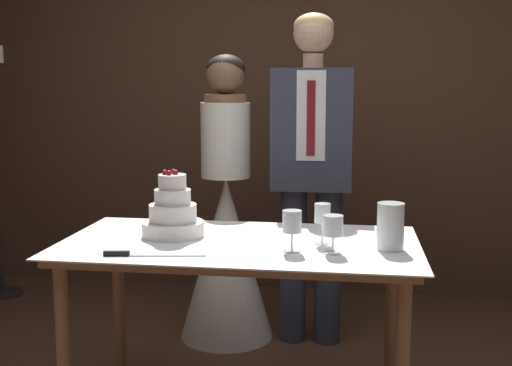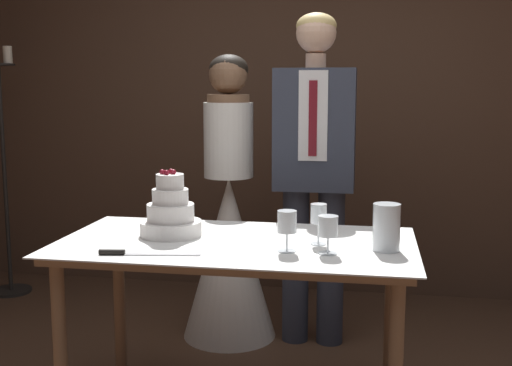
{
  "view_description": "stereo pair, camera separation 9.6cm",
  "coord_description": "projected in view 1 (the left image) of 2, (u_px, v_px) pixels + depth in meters",
  "views": [
    {
      "loc": [
        0.33,
        -2.4,
        1.45
      ],
      "look_at": [
        -0.12,
        0.66,
        0.99
      ],
      "focal_mm": 45.0,
      "sensor_mm": 36.0,
      "label": 1
    },
    {
      "loc": [
        0.43,
        -2.39,
        1.45
      ],
      "look_at": [
        -0.12,
        0.66,
        0.99
      ],
      "focal_mm": 45.0,
      "sensor_mm": 36.0,
      "label": 2
    }
  ],
  "objects": [
    {
      "name": "wall_back",
      "position": [
        303.0,
        106.0,
        4.52
      ],
      "size": [
        5.29,
        0.12,
        2.63
      ],
      "primitive_type": "cube",
      "color": "#513828",
      "rests_on": "ground_plane"
    },
    {
      "name": "cake_table",
      "position": [
        240.0,
        263.0,
        2.7
      ],
      "size": [
        1.49,
        0.8,
        0.81
      ],
      "color": "#8E6B4C",
      "rests_on": "ground_plane"
    },
    {
      "name": "tiered_cake",
      "position": [
        173.0,
        214.0,
        2.78
      ],
      "size": [
        0.27,
        0.27,
        0.29
      ],
      "color": "white",
      "rests_on": "cake_table"
    },
    {
      "name": "cake_knife",
      "position": [
        134.0,
        254.0,
        2.46
      ],
      "size": [
        0.39,
        0.08,
        0.02
      ],
      "rotation": [
        0.0,
        0.0,
        0.15
      ],
      "color": "silver",
      "rests_on": "cake_table"
    },
    {
      "name": "wine_glass_near",
      "position": [
        322.0,
        216.0,
        2.63
      ],
      "size": [
        0.07,
        0.07,
        0.17
      ],
      "color": "silver",
      "rests_on": "cake_table"
    },
    {
      "name": "wine_glass_middle",
      "position": [
        292.0,
        223.0,
        2.51
      ],
      "size": [
        0.08,
        0.08,
        0.16
      ],
      "color": "silver",
      "rests_on": "cake_table"
    },
    {
      "name": "wine_glass_far",
      "position": [
        333.0,
        227.0,
        2.49
      ],
      "size": [
        0.08,
        0.08,
        0.15
      ],
      "color": "silver",
      "rests_on": "cake_table"
    },
    {
      "name": "hurricane_candle",
      "position": [
        390.0,
        227.0,
        2.55
      ],
      "size": [
        0.11,
        0.11,
        0.19
      ],
      "color": "silver",
      "rests_on": "cake_table"
    },
    {
      "name": "bride",
      "position": [
        226.0,
        235.0,
        3.69
      ],
      "size": [
        0.54,
        0.54,
        1.63
      ],
      "color": "white",
      "rests_on": "ground_plane"
    },
    {
      "name": "groom",
      "position": [
        312.0,
        159.0,
        3.55
      ],
      "size": [
        0.44,
        0.25,
        1.85
      ],
      "color": "#333847",
      "rests_on": "ground_plane"
    }
  ]
}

